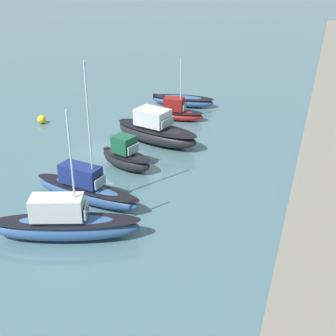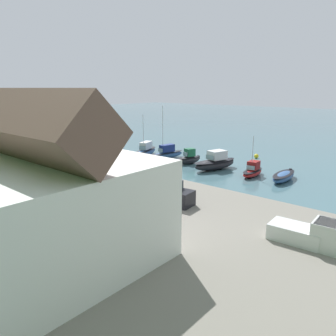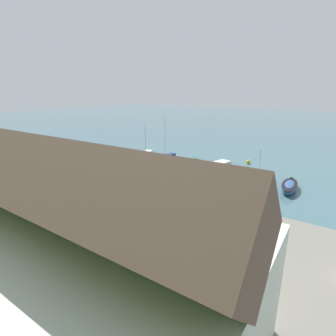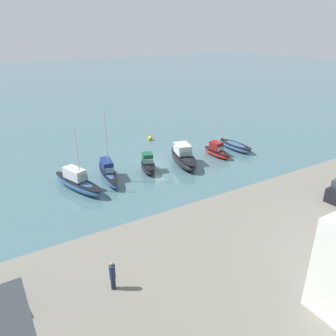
# 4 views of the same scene
# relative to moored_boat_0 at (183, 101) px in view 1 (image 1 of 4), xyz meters

# --- Properties ---
(ground_plane) EXTENTS (320.00, 320.00, 0.00)m
(ground_plane) POSITION_rel_moored_boat_0_xyz_m (12.98, -1.66, -0.56)
(ground_plane) COLOR #476B75
(moored_boat_0) EXTENTS (2.42, 6.36, 1.03)m
(moored_boat_0) POSITION_rel_moored_boat_0_xyz_m (0.00, 0.00, 0.00)
(moored_boat_0) COLOR #33568E
(moored_boat_0) RESTS_ON ground_plane
(moored_boat_1) EXTENTS (2.09, 5.09, 5.55)m
(moored_boat_1) POSITION_rel_moored_boat_0_xyz_m (4.07, 0.60, 0.17)
(moored_boat_1) COLOR red
(moored_boat_1) RESTS_ON ground_plane
(moored_boat_2) EXTENTS (4.31, 7.84, 2.80)m
(moored_boat_2) POSITION_rel_moored_boat_0_xyz_m (9.96, 0.80, 0.48)
(moored_boat_2) COLOR black
(moored_boat_2) RESTS_ON ground_plane
(moored_boat_3) EXTENTS (2.89, 4.47, 2.45)m
(moored_boat_3) POSITION_rel_moored_boat_0_xyz_m (15.14, 0.44, 0.33)
(moored_boat_3) COLOR black
(moored_boat_3) RESTS_ON ground_plane
(moored_boat_4) EXTENTS (2.77, 7.77, 8.88)m
(moored_boat_4) POSITION_rel_moored_boat_0_xyz_m (20.39, -0.01, 0.33)
(moored_boat_4) COLOR #33568E
(moored_boat_4) RESTS_ON ground_plane
(moored_boat_5) EXTENTS (4.42, 8.22, 7.36)m
(moored_boat_5) POSITION_rel_moored_boat_0_xyz_m (24.38, 0.86, 0.38)
(moored_boat_5) COLOR #33568E
(moored_boat_5) RESTS_ON ground_plane
(mooring_buoy_0) EXTENTS (0.76, 0.76, 0.76)m
(mooring_buoy_0) POSITION_rel_moored_boat_0_xyz_m (8.94, -10.52, -0.18)
(mooring_buoy_0) COLOR yellow
(mooring_buoy_0) RESTS_ON ground_plane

